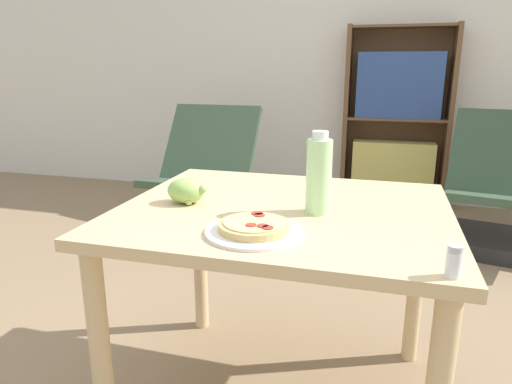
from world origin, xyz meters
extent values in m
plane|color=#897051|center=(0.00, 0.00, 0.00)|extent=(14.00, 14.00, 0.00)
cube|color=silver|center=(0.00, 2.62, 1.30)|extent=(8.00, 0.05, 2.60)
cube|color=#D1B27F|center=(0.03, -0.15, 0.71)|extent=(1.04, 0.88, 0.03)
cylinder|color=#D1B27F|center=(-0.43, -0.52, 0.35)|extent=(0.06, 0.06, 0.69)
cylinder|color=#D1B27F|center=(-0.43, 0.23, 0.35)|extent=(0.06, 0.06, 0.69)
cylinder|color=#D1B27F|center=(0.48, 0.23, 0.35)|extent=(0.06, 0.06, 0.69)
cylinder|color=white|center=(0.00, -0.40, 0.73)|extent=(0.27, 0.27, 0.01)
cylinder|color=#DBB26B|center=(0.00, -0.40, 0.75)|extent=(0.19, 0.19, 0.02)
cylinder|color=#EACC7A|center=(0.00, -0.40, 0.76)|extent=(0.17, 0.17, 0.00)
cylinder|color=#A83328|center=(0.00, -0.43, 0.77)|extent=(0.03, 0.03, 0.00)
cylinder|color=#A83328|center=(0.03, -0.43, 0.77)|extent=(0.03, 0.03, 0.00)
cylinder|color=#A83328|center=(0.05, -0.44, 0.77)|extent=(0.03, 0.03, 0.00)
cylinder|color=#A83328|center=(0.00, -0.35, 0.77)|extent=(0.03, 0.03, 0.00)
cylinder|color=#A83328|center=(-0.01, -0.34, 0.77)|extent=(0.03, 0.03, 0.00)
ellipsoid|color=#93BC5B|center=(-0.29, -0.19, 0.77)|extent=(0.12, 0.10, 0.08)
sphere|color=#93BC5B|center=(-0.27, -0.18, 0.77)|extent=(0.02, 0.02, 0.02)
sphere|color=#93BC5B|center=(-0.30, -0.22, 0.78)|extent=(0.03, 0.03, 0.03)
sphere|color=#93BC5B|center=(-0.27, -0.22, 0.74)|extent=(0.02, 0.02, 0.02)
sphere|color=#93BC5B|center=(-0.32, -0.16, 0.77)|extent=(0.03, 0.03, 0.03)
sphere|color=#93BC5B|center=(-0.29, -0.16, 0.75)|extent=(0.03, 0.03, 0.03)
sphere|color=#93BC5B|center=(-0.23, -0.19, 0.78)|extent=(0.03, 0.03, 0.03)
sphere|color=#93BC5B|center=(-0.33, -0.19, 0.76)|extent=(0.02, 0.02, 0.02)
cylinder|color=#B7EAA3|center=(0.14, -0.17, 0.84)|extent=(0.08, 0.08, 0.23)
cylinder|color=white|center=(0.14, -0.17, 0.97)|extent=(0.05, 0.05, 0.03)
cylinder|color=white|center=(0.48, -0.54, 0.76)|extent=(0.03, 0.03, 0.06)
cylinder|color=#B7B7BC|center=(0.48, -0.54, 0.79)|extent=(0.03, 0.03, 0.01)
cube|color=black|center=(-0.92, 1.43, 0.05)|extent=(0.64, 0.56, 0.10)
cube|color=#334733|center=(-0.92, 1.35, 0.36)|extent=(0.69, 0.51, 0.14)
cube|color=#334733|center=(-0.92, 1.66, 0.60)|extent=(0.69, 0.42, 0.55)
cube|color=black|center=(1.07, 1.59, 0.05)|extent=(0.73, 0.67, 0.10)
cube|color=#334733|center=(1.07, 1.51, 0.36)|extent=(0.77, 0.63, 0.14)
cube|color=#334733|center=(1.12, 1.81, 0.60)|extent=(0.76, 0.54, 0.55)
cube|color=brown|center=(0.01, 2.47, 0.74)|extent=(0.04, 0.26, 1.49)
cube|color=brown|center=(0.82, 2.47, 0.74)|extent=(0.04, 0.26, 1.49)
cube|color=brown|center=(0.41, 2.59, 0.74)|extent=(0.85, 0.01, 1.49)
cube|color=brown|center=(0.41, 2.47, 0.02)|extent=(0.78, 0.24, 0.02)
cube|color=#CCBC5B|center=(0.41, 2.45, 0.29)|extent=(0.67, 0.18, 0.52)
cube|color=brown|center=(0.41, 2.47, 0.74)|extent=(0.78, 0.24, 0.02)
cube|color=navy|center=(0.41, 2.45, 1.01)|extent=(0.67, 0.18, 0.52)
cube|color=brown|center=(0.41, 2.47, 1.47)|extent=(0.78, 0.24, 0.02)
camera|label=1|loc=(0.31, -1.51, 1.17)|focal=32.00mm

